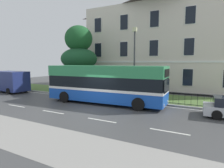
{
  "coord_description": "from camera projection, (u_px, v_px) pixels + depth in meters",
  "views": [
    {
      "loc": [
        7.88,
        -11.32,
        3.46
      ],
      "look_at": [
        -0.57,
        4.27,
        1.46
      ],
      "focal_mm": 30.57,
      "sensor_mm": 36.0,
      "label": 1
    }
  ],
  "objects": [
    {
      "name": "ground_plane",
      "position": [
        98.0,
        108.0,
        14.79
      ],
      "size": [
        60.0,
        56.0,
        0.18
      ],
      "color": "#424243"
    },
    {
      "name": "georgian_townhouse",
      "position": [
        164.0,
        40.0,
        25.61
      ],
      "size": [
        19.15,
        9.45,
        12.57
      ],
      "color": "beige",
      "rests_on": "ground_plane"
    },
    {
      "name": "iron_verge_railing",
      "position": [
        134.0,
        94.0,
        17.03
      ],
      "size": [
        19.55,
        0.04,
        0.97
      ],
      "color": "black",
      "rests_on": "ground_plane"
    },
    {
      "name": "evergreen_tree",
      "position": [
        79.0,
        61.0,
        23.2
      ],
      "size": [
        4.55,
        4.5,
        7.76
      ],
      "color": "#423328",
      "rests_on": "ground_plane"
    },
    {
      "name": "single_decker_bus",
      "position": [
        105.0,
        84.0,
        16.04
      ],
      "size": [
        10.3,
        2.93,
        3.2
      ],
      "rotation": [
        0.0,
        0.0,
        0.05
      ],
      "color": "#174BB7",
      "rests_on": "ground_plane"
    },
    {
      "name": "white_panel_van",
      "position": [
        9.0,
        81.0,
        22.5
      ],
      "size": [
        5.87,
        2.58,
        2.44
      ],
      "rotation": [
        0.0,
        0.0,
        3.06
      ],
      "color": "navy",
      "rests_on": "ground_plane"
    },
    {
      "name": "street_lamp_post",
      "position": [
        134.0,
        58.0,
        17.27
      ],
      "size": [
        0.36,
        0.24,
        6.46
      ],
      "color": "#333338",
      "rests_on": "ground_plane"
    }
  ]
}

